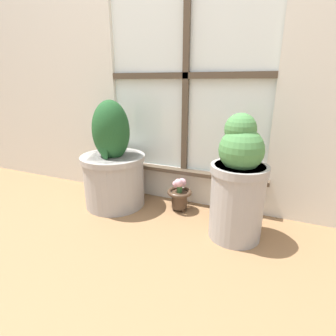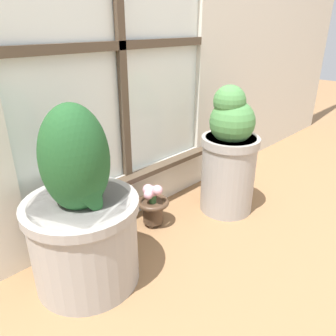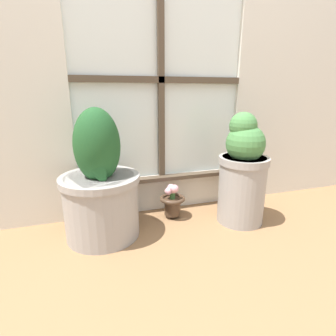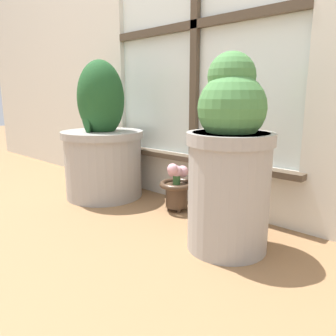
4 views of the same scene
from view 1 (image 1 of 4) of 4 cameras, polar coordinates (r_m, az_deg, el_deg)
ground_plane at (r=1.40m, az=-3.91°, el=-15.05°), size 10.00×10.00×0.00m
potted_plant_left at (r=1.68m, az=-11.81°, el=0.42°), size 0.40×0.40×0.67m
potted_plant_right at (r=1.33m, az=15.01°, el=-3.10°), size 0.28×0.28×0.63m
flower_vase at (r=1.63m, az=2.51°, el=-5.60°), size 0.15×0.15×0.22m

